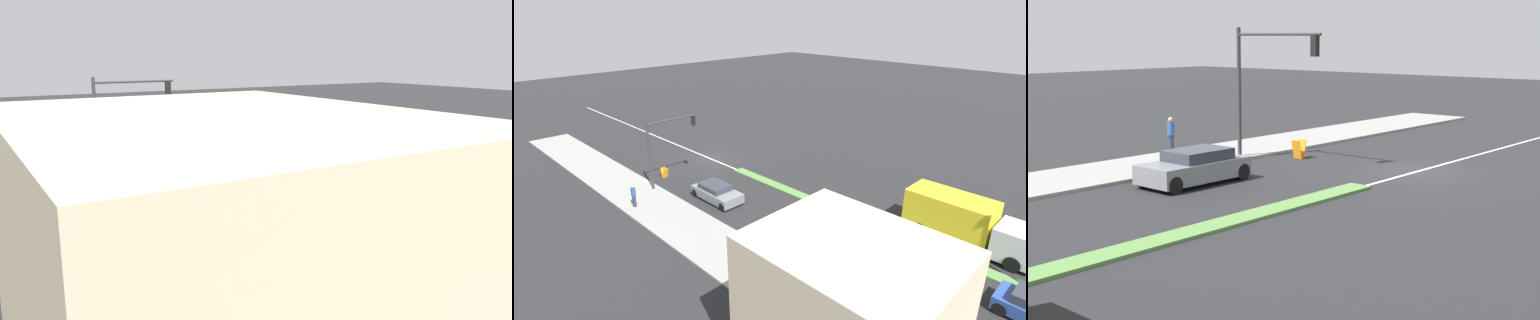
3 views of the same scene
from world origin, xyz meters
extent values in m
plane|color=#232326|center=(0.00, 18.00, 0.00)|extent=(160.00, 160.00, 0.00)
cube|color=gray|center=(9.00, 18.50, 0.06)|extent=(4.00, 73.00, 0.12)
cube|color=#568442|center=(0.00, 27.00, 0.05)|extent=(0.90, 46.00, 0.10)
cube|color=beige|center=(0.00, 0.00, 0.00)|extent=(0.16, 60.00, 0.01)
cube|color=#C6B793|center=(10.98, 23.37, 3.10)|extent=(5.66, 7.05, 5.96)
cube|color=red|center=(7.80, 23.37, 2.92)|extent=(0.70, 5.64, 0.20)
cylinder|color=#333338|center=(7.55, 2.50, 2.92)|extent=(0.18, 0.18, 5.60)
cylinder|color=#333338|center=(5.30, 2.50, 5.42)|extent=(4.50, 0.12, 0.12)
cube|color=black|center=(3.35, 2.50, 4.97)|extent=(0.28, 0.24, 0.84)
sphere|color=red|center=(3.35, 2.37, 5.24)|extent=(0.18, 0.18, 0.18)
sphere|color=gold|center=(3.35, 2.37, 4.97)|extent=(0.18, 0.18, 0.18)
sphere|color=green|center=(3.35, 2.37, 4.70)|extent=(0.18, 0.18, 0.18)
cylinder|color=#282D42|center=(10.07, 4.29, 0.56)|extent=(0.26, 0.26, 0.88)
cylinder|color=#284C8C|center=(10.07, 4.29, 1.29)|extent=(0.34, 0.34, 0.58)
sphere|color=tan|center=(10.07, 4.29, 1.69)|extent=(0.22, 0.22, 0.22)
cube|color=orange|center=(5.53, 0.68, 0.43)|extent=(0.45, 0.21, 0.84)
cube|color=orange|center=(5.53, 1.00, 0.43)|extent=(0.45, 0.21, 0.84)
cube|color=silver|center=(-2.20, 25.80, 1.22)|extent=(2.28, 2.20, 1.90)
cube|color=yellow|center=(-2.20, 21.95, 1.57)|extent=(2.40, 5.10, 2.60)
cylinder|color=black|center=(-3.28, 26.00, 0.45)|extent=(0.28, 0.90, 0.90)
cylinder|color=black|center=(-1.12, 26.00, 0.45)|extent=(0.28, 0.90, 0.90)
cylinder|color=black|center=(-3.28, 20.70, 0.45)|extent=(0.28, 0.90, 0.90)
cylinder|color=black|center=(-1.12, 20.70, 0.45)|extent=(0.28, 0.90, 0.90)
cube|color=slate|center=(5.00, 7.50, 0.51)|extent=(1.88, 4.14, 0.69)
cube|color=#2D333D|center=(5.00, 7.29, 1.06)|extent=(1.60, 2.28, 0.40)
cylinder|color=black|center=(4.16, 9.17, 0.31)|extent=(0.22, 0.62, 0.62)
cylinder|color=black|center=(5.84, 9.17, 0.31)|extent=(0.22, 0.62, 0.62)
cylinder|color=black|center=(4.16, 5.83, 0.31)|extent=(0.22, 0.62, 0.62)
cylinder|color=black|center=(5.84, 5.83, 0.31)|extent=(0.22, 0.62, 0.62)
cylinder|color=black|center=(1.41, 26.64, 0.33)|extent=(0.22, 0.66, 0.66)
cylinder|color=black|center=(2.99, 26.64, 0.33)|extent=(0.22, 0.66, 0.66)
cube|color=silver|center=(5.00, 21.74, 0.50)|extent=(1.88, 3.90, 0.62)
cube|color=#2D333D|center=(5.00, 21.55, 1.02)|extent=(1.60, 2.14, 0.43)
cylinder|color=black|center=(4.16, 23.25, 0.34)|extent=(0.22, 0.68, 0.68)
cylinder|color=black|center=(5.84, 23.25, 0.34)|extent=(0.22, 0.68, 0.68)
cylinder|color=black|center=(4.16, 20.23, 0.34)|extent=(0.22, 0.68, 0.68)
cylinder|color=black|center=(5.84, 20.23, 0.34)|extent=(0.22, 0.68, 0.68)
camera|label=1|loc=(14.27, 29.69, 6.90)|focal=35.00mm
camera|label=2|loc=(21.41, 29.71, 13.70)|focal=28.00mm
camera|label=3|loc=(-14.28, 24.72, 5.37)|focal=50.00mm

